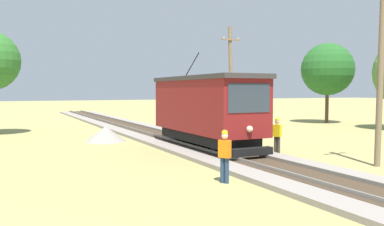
{
  "coord_description": "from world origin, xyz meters",
  "views": [
    {
      "loc": [
        -9.59,
        2.07,
        3.09
      ],
      "look_at": [
        0.05,
        22.25,
        1.84
      ],
      "focal_mm": 37.81,
      "sensor_mm": 36.0,
      "label": 1
    }
  ],
  "objects": [
    {
      "name": "track_worker",
      "position": [
        -2.86,
        13.63,
        0.98
      ],
      "size": [
        0.4,
        0.45,
        1.78
      ],
      "rotation": [
        0.0,
        0.0,
        -2.6
      ],
      "color": "navy",
      "rests_on": "ground"
    },
    {
      "name": "tree_right_near",
      "position": [
        18.35,
        30.97,
        5.08
      ],
      "size": [
        4.9,
        4.9,
        7.54
      ],
      "color": "#4C3823",
      "rests_on": "ground"
    },
    {
      "name": "utility_pole_mid",
      "position": [
        4.25,
        25.06,
        3.75
      ],
      "size": [
        1.4,
        0.6,
        7.31
      ],
      "color": "#7A664C",
      "rests_on": "ground"
    },
    {
      "name": "utility_pole_near_tram",
      "position": [
        4.25,
        13.47,
        4.15
      ],
      "size": [
        1.4,
        0.36,
        8.11
      ],
      "color": "#7A664C",
      "rests_on": "ground"
    },
    {
      "name": "gravel_pile",
      "position": [
        -3.82,
        26.25,
        0.46
      ],
      "size": [
        2.46,
        2.46,
        0.93
      ],
      "primitive_type": "cone",
      "color": "gray",
      "rests_on": "ground"
    },
    {
      "name": "second_worker",
      "position": [
        2.52,
        17.84,
        0.98
      ],
      "size": [
        0.38,
        0.45,
        1.78
      ],
      "rotation": [
        0.0,
        0.0,
        0.44
      ],
      "color": "#38332D",
      "rests_on": "ground"
    },
    {
      "name": "red_tram",
      "position": [
        0.0,
        20.48,
        2.19
      ],
      "size": [
        2.6,
        8.54,
        4.79
      ],
      "color": "maroon",
      "rests_on": "rail_right"
    }
  ]
}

